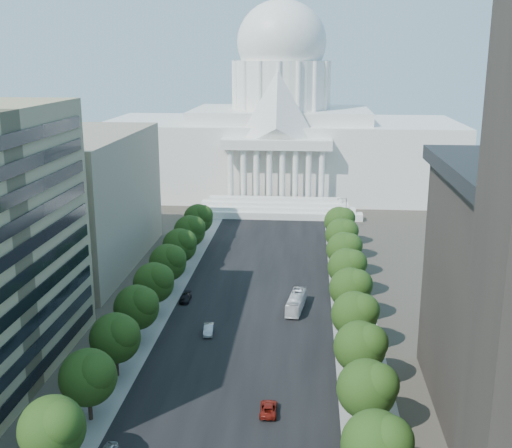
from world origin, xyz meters
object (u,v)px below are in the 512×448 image
(car_silver, at_px, (209,330))
(car_red, at_px, (268,409))
(city_bus, at_px, (296,302))
(car_dark_b, at_px, (185,298))

(car_silver, distance_m, car_red, 27.34)
(car_silver, bearing_deg, city_bus, 34.14)
(car_red, height_order, car_dark_b, car_red)
(car_red, distance_m, car_dark_b, 43.55)
(car_dark_b, bearing_deg, city_bus, -6.63)
(city_bus, bearing_deg, car_dark_b, -179.15)
(car_silver, xyz_separation_m, car_dark_b, (-6.89, 14.68, -0.09))
(car_silver, bearing_deg, car_red, -69.04)
(car_dark_b, bearing_deg, car_silver, -64.93)
(car_red, bearing_deg, car_silver, -65.17)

